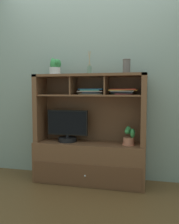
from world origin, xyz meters
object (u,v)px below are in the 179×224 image
object	(u,v)px
potted_orchid	(129,138)
magazine_stack_left	(123,91)
diffuser_bottle	(89,70)
ceramic_vase	(127,66)
potted_succulent	(55,67)
magazine_stack_centre	(92,91)
media_console	(90,149)
tv_monitor	(67,128)

from	to	relation	value
potted_orchid	magazine_stack_left	distance (m)	0.55
magazine_stack_left	diffuser_bottle	distance (m)	0.48
ceramic_vase	potted_succulent	bearing A→B (deg)	-179.32
magazine_stack_centre	diffuser_bottle	xyz separation A→B (m)	(-0.02, -0.03, 0.26)
media_console	magazine_stack_centre	size ratio (longest dim) A/B	4.16
media_console	tv_monitor	bearing A→B (deg)	-176.18
magazine_stack_left	media_console	bearing A→B (deg)	179.89
media_console	magazine_stack_left	bearing A→B (deg)	-0.11
diffuser_bottle	ceramic_vase	xyz separation A→B (m)	(0.44, 0.01, 0.03)
potted_orchid	ceramic_vase	size ratio (longest dim) A/B	1.29
potted_orchid	diffuser_bottle	world-z (taller)	diffuser_bottle
magazine_stack_centre	diffuser_bottle	world-z (taller)	diffuser_bottle
magazine_stack_centre	potted_succulent	world-z (taller)	potted_succulent
tv_monitor	magazine_stack_centre	distance (m)	0.55
ceramic_vase	media_console	bearing A→B (deg)	-179.98
tv_monitor	magazine_stack_centre	xyz separation A→B (m)	(0.30, 0.04, 0.46)
magazine_stack_centre	potted_succulent	size ratio (longest dim) A/B	1.57
magazine_stack_centre	ceramic_vase	bearing A→B (deg)	-2.69
potted_succulent	ceramic_vase	bearing A→B (deg)	0.68
potted_orchid	magazine_stack_left	world-z (taller)	magazine_stack_left
magazine_stack_centre	diffuser_bottle	bearing A→B (deg)	-125.96
potted_orchid	ceramic_vase	world-z (taller)	ceramic_vase
magazine_stack_left	ceramic_vase	xyz separation A→B (m)	(0.04, 0.00, 0.29)
diffuser_bottle	magazine_stack_left	bearing A→B (deg)	1.62
potted_orchid	ceramic_vase	bearing A→B (deg)	155.24
diffuser_bottle	potted_succulent	distance (m)	0.44
potted_orchid	tv_monitor	bearing A→B (deg)	179.94
media_console	potted_succulent	world-z (taller)	potted_succulent
magazine_stack_left	magazine_stack_centre	xyz separation A→B (m)	(-0.38, 0.02, -0.00)
tv_monitor	ceramic_vase	world-z (taller)	ceramic_vase
media_console	magazine_stack_centre	distance (m)	0.71
magazine_stack_left	ceramic_vase	distance (m)	0.29
media_console	potted_orchid	size ratio (longest dim) A/B	6.29
potted_succulent	magazine_stack_left	bearing A→B (deg)	0.65
potted_succulent	media_console	bearing A→B (deg)	1.35
tv_monitor	magazine_stack_centre	bearing A→B (deg)	7.22
media_console	diffuser_bottle	world-z (taller)	diffuser_bottle
media_console	ceramic_vase	distance (m)	1.09
potted_succulent	ceramic_vase	world-z (taller)	potted_succulent
diffuser_bottle	ceramic_vase	distance (m)	0.44
magazine_stack_centre	ceramic_vase	world-z (taller)	ceramic_vase
potted_orchid	magazine_stack_left	xyz separation A→B (m)	(-0.08, 0.02, 0.54)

